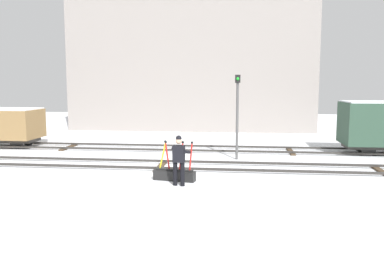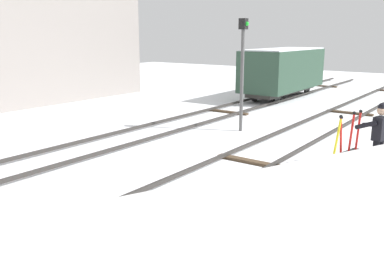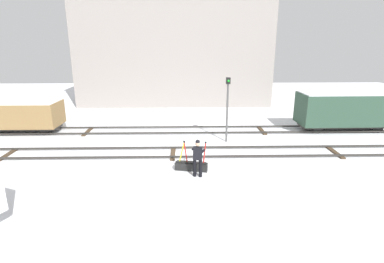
# 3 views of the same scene
# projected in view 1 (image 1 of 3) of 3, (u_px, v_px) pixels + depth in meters

# --- Properties ---
(ground_plane) EXTENTS (60.00, 60.00, 0.00)m
(ground_plane) POSITION_uv_depth(u_px,v_px,m) (160.00, 167.00, 16.60)
(ground_plane) COLOR white
(track_main_line) EXTENTS (44.00, 1.94, 0.18)m
(track_main_line) POSITION_uv_depth(u_px,v_px,m) (160.00, 165.00, 16.59)
(track_main_line) COLOR #2D2B28
(track_main_line) RESTS_ON ground_plane
(track_siding_near) EXTENTS (44.00, 1.94, 0.18)m
(track_siding_near) POSITION_uv_depth(u_px,v_px,m) (176.00, 148.00, 20.86)
(track_siding_near) COLOR #2D2B28
(track_siding_near) RESTS_ON ground_plane
(switch_lever_frame) EXTENTS (1.56, 0.64, 1.45)m
(switch_lever_frame) POSITION_uv_depth(u_px,v_px,m) (175.00, 174.00, 14.35)
(switch_lever_frame) COLOR black
(switch_lever_frame) RESTS_ON ground_plane
(rail_worker) EXTENTS (0.63, 0.72, 1.73)m
(rail_worker) POSITION_uv_depth(u_px,v_px,m) (179.00, 157.00, 13.56)
(rail_worker) COLOR black
(rail_worker) RESTS_ON ground_plane
(signal_post) EXTENTS (0.24, 0.32, 3.85)m
(signal_post) POSITION_uv_depth(u_px,v_px,m) (237.00, 108.00, 18.05)
(signal_post) COLOR #4C4C4C
(signal_post) RESTS_ON ground_plane
(apartment_building) EXTENTS (18.28, 5.69, 11.10)m
(apartment_building) POSITION_uv_depth(u_px,v_px,m) (193.00, 56.00, 30.67)
(apartment_building) COLOR gray
(apartment_building) RESTS_ON ground_plane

